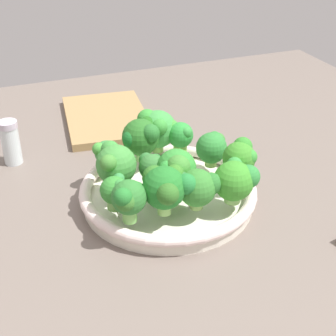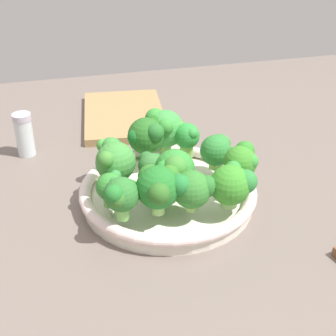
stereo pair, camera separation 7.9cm
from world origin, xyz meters
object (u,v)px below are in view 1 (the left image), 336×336
at_px(bowl, 168,193).
at_px(broccoli_floret_2, 116,190).
at_px(broccoli_floret_3, 180,136).
at_px(cutting_board, 107,118).
at_px(broccoli_floret_4, 106,153).
at_px(broccoli_floret_1, 152,168).
at_px(broccoli_floret_10, 129,198).
at_px(broccoli_floret_5, 236,180).
at_px(broccoli_floret_9, 212,147).
at_px(pepper_shaker, 11,142).
at_px(broccoli_floret_13, 240,158).
at_px(broccoli_floret_12, 176,169).
at_px(broccoli_floret_8, 197,187).
at_px(broccoli_floret_7, 141,136).
at_px(broccoli_floret_0, 116,163).
at_px(broccoli_floret_11, 159,128).
at_px(broccoli_floret_6, 164,187).

xyz_separation_m(bowl, broccoli_floret_2, (-0.04, 0.10, 0.05)).
xyz_separation_m(broccoli_floret_3, cutting_board, (0.25, 0.07, -0.06)).
bearing_deg(cutting_board, broccoli_floret_4, 165.35).
xyz_separation_m(broccoli_floret_1, broccoli_floret_10, (-0.08, 0.06, 0.01)).
height_order(broccoli_floret_2, broccoli_floret_5, broccoli_floret_5).
relative_size(broccoli_floret_9, pepper_shaker, 0.71).
bearing_deg(broccoli_floret_3, broccoli_floret_9, -142.87).
height_order(broccoli_floret_2, broccoli_floret_13, broccoli_floret_13).
xyz_separation_m(broccoli_floret_2, broccoli_floret_12, (0.01, -0.10, 0.01)).
bearing_deg(broccoli_floret_8, broccoli_floret_12, 13.37).
relative_size(broccoli_floret_1, broccoli_floret_7, 0.76).
distance_m(broccoli_floret_7, cutting_board, 0.26).
bearing_deg(broccoli_floret_5, cutting_board, 12.30).
xyz_separation_m(broccoli_floret_0, broccoli_floret_11, (0.10, -0.11, -0.00)).
height_order(broccoli_floret_7, broccoli_floret_10, broccoli_floret_7).
relative_size(broccoli_floret_1, broccoli_floret_4, 1.11).
xyz_separation_m(broccoli_floret_8, broccoli_floret_9, (0.11, -0.08, -0.00)).
height_order(broccoli_floret_0, broccoli_floret_11, same).
xyz_separation_m(broccoli_floret_8, broccoli_floret_12, (0.05, 0.01, 0.00)).
xyz_separation_m(bowl, broccoli_floret_12, (-0.03, -0.00, 0.06)).
bearing_deg(broccoli_floret_2, broccoli_floret_5, -104.60).
xyz_separation_m(broccoli_floret_2, cutting_board, (0.37, -0.08, -0.06)).
bearing_deg(broccoli_floret_6, broccoli_floret_9, -50.73).
bearing_deg(broccoli_floret_5, broccoli_floret_3, 7.97).
relative_size(broccoli_floret_5, pepper_shaker, 0.83).
bearing_deg(broccoli_floret_12, broccoli_floret_3, -25.38).
distance_m(broccoli_floret_1, broccoli_floret_9, 0.12).
bearing_deg(broccoli_floret_3, broccoli_floret_1, 134.69).
distance_m(broccoli_floret_2, broccoli_floret_6, 0.07).
height_order(broccoli_floret_0, broccoli_floret_2, broccoli_floret_0).
bearing_deg(broccoli_floret_10, broccoli_floret_2, 11.35).
bearing_deg(broccoli_floret_8, broccoli_floret_11, -3.05).
bearing_deg(broccoli_floret_6, broccoli_floret_4, 17.18).
distance_m(bowl, broccoli_floret_11, 0.13).
distance_m(broccoli_floret_0, cutting_board, 0.34).
relative_size(broccoli_floret_5, cutting_board, 0.28).
distance_m(broccoli_floret_9, broccoli_floret_10, 0.21).
bearing_deg(broccoli_floret_10, broccoli_floret_5, -91.92).
height_order(bowl, broccoli_floret_11, broccoli_floret_11).
xyz_separation_m(broccoli_floret_2, broccoli_floret_4, (0.12, -0.02, -0.00)).
xyz_separation_m(broccoli_floret_7, broccoli_floret_9, (-0.06, -0.11, -0.01)).
relative_size(broccoli_floret_1, broccoli_floret_6, 0.68).
height_order(broccoli_floret_1, broccoli_floret_7, broccoli_floret_7).
bearing_deg(pepper_shaker, broccoli_floret_9, -121.24).
relative_size(broccoli_floret_9, broccoli_floret_13, 0.82).
distance_m(broccoli_floret_0, broccoli_floret_2, 0.05).
bearing_deg(cutting_board, broccoli_floret_9, -160.76).
bearing_deg(pepper_shaker, broccoli_floret_7, -122.86).
height_order(broccoli_floret_10, broccoli_floret_12, broccoli_floret_12).
xyz_separation_m(broccoli_floret_8, broccoli_floret_10, (0.00, 0.10, 0.00)).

